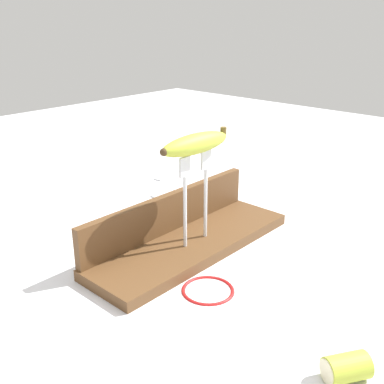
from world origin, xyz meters
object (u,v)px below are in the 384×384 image
at_px(fork_fallen_near, 171,192).
at_px(banana_chunk_near, 346,368).
at_px(wire_coil, 208,289).
at_px(fork_stand_center, 196,190).
at_px(fork_fallen_far, 172,173).
at_px(banana_raised_center, 196,144).

bearing_deg(fork_fallen_near, banana_chunk_near, -116.71).
bearing_deg(wire_coil, fork_stand_center, 50.61).
distance_m(fork_fallen_near, fork_fallen_far, 0.15).
bearing_deg(fork_fallen_far, fork_fallen_near, -136.68).
bearing_deg(fork_fallen_near, banana_raised_center, -126.25).
relative_size(fork_fallen_near, banana_chunk_near, 2.35).
height_order(banana_chunk_near, wire_coil, banana_chunk_near).
height_order(fork_stand_center, wire_coil, fork_stand_center).
relative_size(fork_stand_center, fork_fallen_near, 1.13).
bearing_deg(fork_stand_center, fork_fallen_near, 53.76).
distance_m(fork_stand_center, wire_coil, 0.19).
bearing_deg(banana_chunk_near, fork_fallen_near, 63.29).
xyz_separation_m(fork_fallen_near, banana_chunk_near, (-0.32, -0.63, 0.01)).
height_order(fork_stand_center, banana_raised_center, banana_raised_center).
bearing_deg(wire_coil, fork_fallen_near, 52.78).
xyz_separation_m(fork_fallen_near, wire_coil, (-0.28, -0.37, -0.00)).
bearing_deg(fork_fallen_near, wire_coil, -127.22).
distance_m(fork_fallen_near, wire_coil, 0.46).
bearing_deg(fork_fallen_far, banana_raised_center, -129.61).
xyz_separation_m(banana_raised_center, wire_coil, (-0.09, -0.11, -0.21)).
xyz_separation_m(fork_stand_center, wire_coil, (-0.09, -0.11, -0.12)).
bearing_deg(banana_chunk_near, wire_coil, 82.04).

